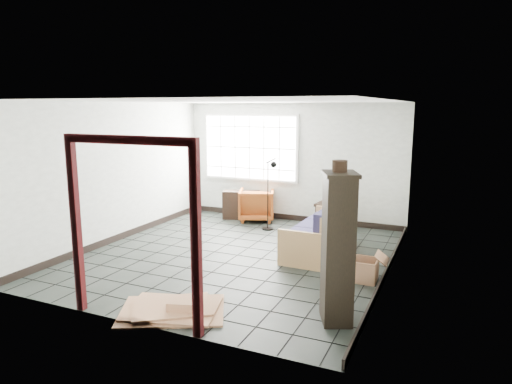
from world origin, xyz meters
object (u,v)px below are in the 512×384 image
at_px(tall_shelf, 338,247).
at_px(futon_sofa, 323,234).
at_px(armchair, 257,203).
at_px(side_table, 329,207).

bearing_deg(tall_shelf, futon_sofa, 85.60).
distance_m(armchair, side_table, 1.66).
xyz_separation_m(side_table, tall_shelf, (1.20, -4.11, 0.47)).
xyz_separation_m(futon_sofa, side_table, (-0.32, 1.61, 0.12)).
distance_m(futon_sofa, armchair, 2.55).
bearing_deg(armchair, tall_shelf, 103.95).
relative_size(armchair, side_table, 1.46).
distance_m(armchair, tall_shelf, 5.03).
distance_m(side_table, tall_shelf, 4.31).
distance_m(futon_sofa, tall_shelf, 2.71).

